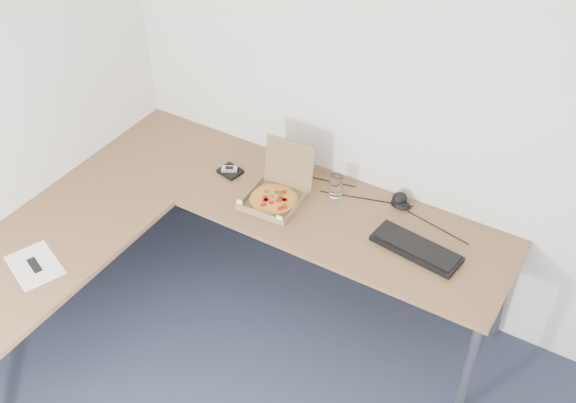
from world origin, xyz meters
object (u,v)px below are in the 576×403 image
Objects in this scene: desk at (199,227)px; keyboard at (416,249)px; drinking_glass at (336,186)px; wallet at (230,171)px; pizza_box at (275,196)px.

keyboard is (1.08, 0.40, 0.04)m from desk.
wallet is at bearing -167.68° from drinking_glass.
pizza_box is at bearing -170.27° from keyboard.
drinking_glass is at bearing 23.73° from wallet.
wallet is at bearing -174.98° from keyboard.
drinking_glass is (0.26, 0.22, 0.03)m from pizza_box.
keyboard is at bearing 20.26° from desk.
keyboard is 1.19m from wallet.
wallet is (-1.19, 0.05, -0.00)m from keyboard.
drinking_glass reaches higher than desk.
drinking_glass is at bearing 35.96° from pizza_box.
keyboard is 3.65× the size of wallet.
desk is 19.57× the size of wallet.
drinking_glass is 0.60m from keyboard.
desk is 5.36× the size of keyboard.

